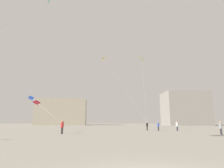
{
  "coord_description": "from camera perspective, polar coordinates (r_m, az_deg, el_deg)",
  "views": [
    {
      "loc": [
        -1.62,
        -5.68,
        1.67
      ],
      "look_at": [
        0.0,
        19.61,
        6.72
      ],
      "focal_mm": 30.1,
      "sensor_mm": 36.0,
      "label": 1
    }
  ],
  "objects": [
    {
      "name": "person_in_black",
      "position": [
        36.54,
        10.61,
        -12.35
      ],
      "size": [
        0.34,
        0.34,
        1.57
      ],
      "rotation": [
        0.0,
        0.0,
        2.29
      ],
      "color": "#2D2D33",
      "rests_on": "ground_plane"
    },
    {
      "name": "person_in_red",
      "position": [
        26.82,
        -14.91,
        -12.31
      ],
      "size": [
        0.4,
        0.4,
        1.84
      ],
      "rotation": [
        0.0,
        0.0,
        2.86
      ],
      "color": "#2D2D33",
      "rests_on": "ground_plane"
    },
    {
      "name": "building_left_hall",
      "position": [
        89.35,
        -15.04,
        -8.25
      ],
      "size": [
        22.3,
        10.73,
        11.56
      ],
      "color": "#A39984",
      "rests_on": "ground_plane"
    },
    {
      "name": "kite_cobalt_delta",
      "position": [
        35.58,
        -23.12,
        -4.09
      ],
      "size": [
        7.57,
        7.69,
        4.71
      ],
      "color": "blue"
    },
    {
      "name": "person_in_white",
      "position": [
        36.31,
        19.15,
        -11.82
      ],
      "size": [
        0.37,
        0.37,
        1.7
      ],
      "rotation": [
        0.0,
        0.0,
        4.62
      ],
      "color": "#2D2D33",
      "rests_on": "ground_plane"
    },
    {
      "name": "person_in_blue",
      "position": [
        35.57,
        13.87,
        -12.2
      ],
      "size": [
        0.35,
        0.35,
        1.63
      ],
      "rotation": [
        0.0,
        0.0,
        4.7
      ],
      "color": "#2D2D33",
      "rests_on": "ground_plane"
    },
    {
      "name": "kite_lime_diamond",
      "position": [
        36.78,
        8.96,
        7.69
      ],
      "size": [
        1.83,
        2.38,
        12.76
      ],
      "color": "#8CD12D"
    },
    {
      "name": "building_centre_hall",
      "position": [
        87.47,
        21.26,
        -7.0
      ],
      "size": [
        18.24,
        14.11,
        14.04
      ],
      "color": "gray",
      "rests_on": "ground_plane"
    },
    {
      "name": "kite_crimson_delta",
      "position": [
        42.08,
        -21.78,
        -5.32
      ],
      "size": [
        8.85,
        14.58,
        4.67
      ],
      "color": "red"
    },
    {
      "name": "kite_amber_diamond",
      "position": [
        37.28,
        -2.21,
        7.38
      ],
      "size": [
        8.66,
        0.89,
        12.94
      ],
      "color": "yellow"
    },
    {
      "name": "person_in_grey",
      "position": [
        28.29,
        30.12,
        -11.32
      ],
      "size": [
        0.36,
        0.36,
        1.66
      ],
      "rotation": [
        0.0,
        0.0,
        1.92
      ],
      "color": "#2D2D33",
      "rests_on": "ground_plane"
    }
  ]
}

